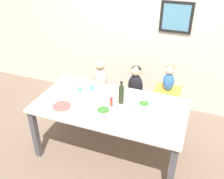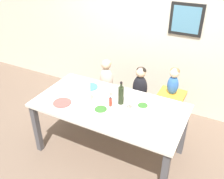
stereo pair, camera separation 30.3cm
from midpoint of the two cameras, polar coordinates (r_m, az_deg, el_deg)
The scene contains 19 objects.
ground_plane at distance 3.56m, azimuth -2.93°, elevation -13.83°, with size 14.00×14.00×0.00m, color #705B4C.
wall_back at distance 4.04m, azimuth 4.85°, elevation 14.21°, with size 10.00×0.09×2.70m.
dining_table at distance 3.12m, azimuth -3.25°, elevation -4.96°, with size 1.86×0.95×0.77m.
chair_far_left at distance 3.97m, azimuth -4.73°, elevation -1.23°, with size 0.42×0.43×0.47m.
chair_far_center at distance 3.80m, azimuth 2.89°, elevation -2.81°, with size 0.42×0.43×0.47m.
chair_right_highchair at distance 3.63m, azimuth 9.96°, elevation -2.19°, with size 0.36×0.37×0.69m.
person_child_left at distance 3.81m, azimuth -4.94°, elevation 3.10°, with size 0.22×0.15×0.52m.
person_child_center at distance 3.62m, azimuth 3.04°, elevation 1.66°, with size 0.22×0.15×0.52m.
person_baby_right at distance 3.44m, azimuth 10.51°, elevation 2.96°, with size 0.15×0.13×0.39m.
wine_bottle at distance 3.04m, azimuth -0.73°, elevation -1.20°, with size 0.07×0.07×0.30m.
paper_towel_roll at distance 3.03m, azimuth -8.74°, elevation -1.38°, with size 0.11×0.11×0.27m.
wine_glass_near at distance 2.93m, azimuth 1.33°, elevation -2.50°, with size 0.07×0.07×0.18m.
wine_glass_far at distance 3.15m, azimuth -3.62°, elevation 0.12°, with size 0.07×0.07×0.18m.
salad_bowl_large at distance 2.89m, azimuth -4.97°, elevation -5.13°, with size 0.17×0.17×0.09m.
salad_bowl_small at distance 3.00m, azimuth 4.42°, elevation -3.62°, with size 0.14×0.14×0.09m.
dinner_plate_front_left at distance 3.13m, azimuth -14.14°, elevation -3.76°, with size 0.23×0.23×0.01m.
dinner_plate_back_left at distance 3.43m, azimuth -8.38°, elevation 0.22°, with size 0.23×0.23×0.01m.
dinner_plate_back_right at distance 3.12m, azimuth 8.86°, elevation -3.17°, with size 0.23×0.23×0.01m.
condiment_bottle_hot_sauce at distance 3.02m, azimuth -3.04°, elevation -2.86°, with size 0.04×0.04×0.13m.
Camera 1 is at (0.92, -2.36, 2.50)m, focal length 40.00 mm.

